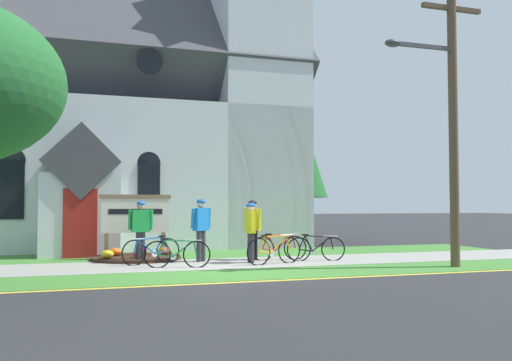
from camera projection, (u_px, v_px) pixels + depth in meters
ground at (190, 257)px, 16.97m from camera, size 140.00×140.00×0.00m
sidewalk_slab at (167, 265)px, 14.52m from camera, size 32.00×2.73×0.01m
grass_verge at (183, 277)px, 12.21m from camera, size 32.00×2.12×0.01m
church_lawn at (154, 256)px, 17.25m from camera, size 24.00×3.00×0.01m
curb_paint_stripe at (193, 284)px, 11.06m from camera, size 28.00×0.16×0.01m
church_building at (150, 123)px, 23.14m from camera, size 12.90×11.20×14.31m
church_sign at (136, 216)px, 16.39m from camera, size 2.12×0.19×1.92m
flower_bed at (136, 257)px, 16.05m from camera, size 2.62×2.62×0.34m
bicycle_blue at (152, 251)px, 14.76m from camera, size 1.63×0.63×0.80m
bicycle_black at (316, 248)px, 15.67m from camera, size 1.68×0.39×0.80m
bicycle_silver at (177, 253)px, 13.98m from camera, size 1.67×0.50×0.79m
bicycle_white at (274, 250)px, 14.80m from camera, size 1.72×0.51×0.83m
bicycle_yellow at (279, 247)px, 15.91m from camera, size 1.73×0.08×0.81m
cyclist_in_orange_jersey at (252, 224)px, 16.03m from camera, size 0.43×0.66×1.75m
cyclist_in_green_jersey at (141, 226)px, 15.21m from camera, size 0.68×0.30×1.73m
cyclist_in_yellow_jersey at (251, 228)px, 15.16m from camera, size 0.29×0.69×1.67m
cyclist_in_white_jersey at (201, 224)px, 15.45m from camera, size 0.62×0.49×1.78m
utility_pole at (449, 95)px, 14.37m from camera, size 3.12×0.28×8.15m
roadside_conifer at (285, 130)px, 25.34m from camera, size 3.92×3.92×8.25m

